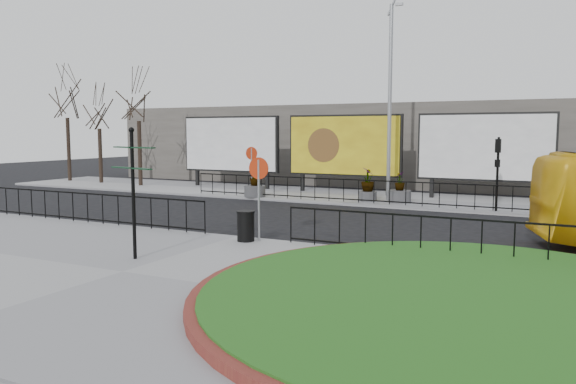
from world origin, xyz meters
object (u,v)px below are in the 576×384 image
Objects in this scene: billboard_mid at (344,146)px; fingerpost_sign at (133,180)px; litter_bin at (246,226)px; planter_b at (368,187)px; lamp_post at (390,99)px; planter_c at (399,193)px; planter_a at (255,187)px.

fingerpost_sign is (0.85, -16.82, -0.47)m from billboard_mid.
litter_bin is 10.88m from planter_b.
lamp_post is 2.78× the size of fingerpost_sign.
planter_c is (3.70, -2.52, -2.03)m from billboard_mid.
billboard_mid is at bearing 47.04° from planter_a.
planter_c is at bearing -38.58° from lamp_post.
planter_a is (-6.33, -1.60, -4.22)m from lamp_post.
litter_bin is (2.17, -13.57, -2.02)m from billboard_mid.
planter_c is (0.69, -0.55, -4.26)m from lamp_post.
lamp_post is at bearing 141.42° from planter_c.
lamp_post reaches higher than planter_c.
lamp_post is (3.01, -1.97, 2.23)m from billboard_mid.
billboard_mid is at bearing 129.76° from planter_b.
litter_bin is (1.32, 3.25, -1.55)m from fingerpost_sign.
billboard_mid is 3.95m from planter_b.
planter_c is (2.85, 14.30, -1.56)m from fingerpost_sign.
planter_b is at bearing 8.95° from planter_a.
billboard_mid is 4.42× the size of planter_c.
billboard_mid is at bearing 145.70° from planter_c.
litter_bin is 0.58× the size of planter_b.
fingerpost_sign is 14.26m from planter_b.
lamp_post reaches higher than planter_b.
lamp_post is 6.59× the size of planter_c.
planter_a is at bearing 118.78° from litter_bin.
lamp_post is 4.35m from planter_c.
planter_a is (-5.49, 10.00, 0.03)m from litter_bin.
planter_b is at bearing 89.60° from litter_bin.
planter_b is at bearing -136.66° from lamp_post.
planter_c is at bearing 8.48° from planter_a.
billboard_mid is 4.22× the size of planter_a.
planter_b is (-0.77, -0.72, -4.05)m from lamp_post.
planter_b reaches higher than planter_a.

